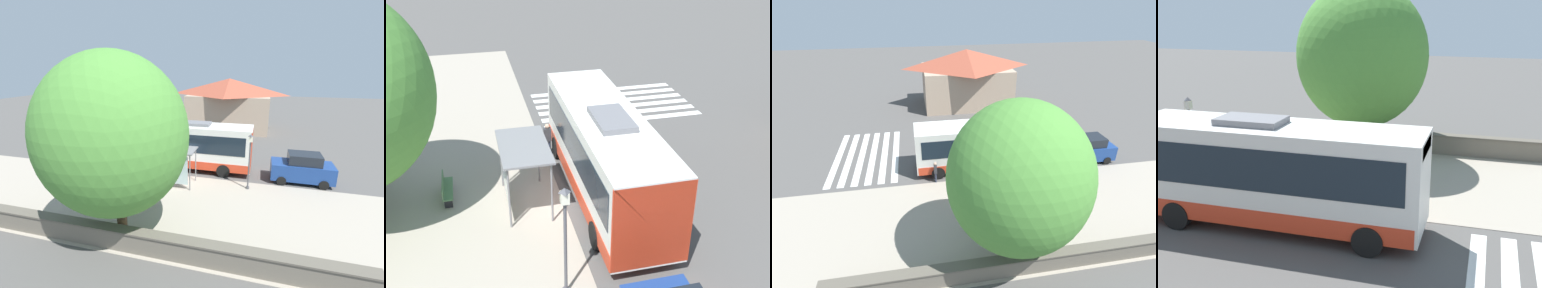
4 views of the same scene
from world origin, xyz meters
TOP-DOWN VIEW (x-y plane):
  - ground_plane at (0.00, 0.00)m, footprint 120.00×120.00m
  - sidewalk_plaza at (-4.50, 0.00)m, footprint 9.00×44.00m
  - stone_wall at (-8.55, 0.00)m, footprint 0.60×20.00m
  - bus at (1.71, 0.16)m, footprint 2.71×10.26m
  - bus_shelter at (-1.63, 0.29)m, footprint 1.86×3.25m
  - pedestrian at (0.11, 3.99)m, footprint 0.34×0.22m
  - bench at (-4.53, 1.36)m, footprint 0.40×1.78m
  - street_lamp_near at (-0.98, -4.91)m, footprint 0.28×0.28m
  - shade_tree at (-7.61, 0.75)m, footprint 6.59×6.59m

SIDE VIEW (x-z plane):
  - ground_plane at x=0.00m, z-range 0.00..0.00m
  - sidewalk_plaza at x=-4.50m, z-range 0.00..0.02m
  - bench at x=-4.53m, z-range 0.04..0.92m
  - stone_wall at x=-8.55m, z-range 0.01..1.05m
  - pedestrian at x=0.11m, z-range 0.14..1.79m
  - bus at x=1.71m, z-range 0.06..3.90m
  - bus_shelter at x=-1.63m, z-range 0.87..3.46m
  - street_lamp_near at x=-0.98m, z-range 0.37..4.19m
  - shade_tree at x=-7.61m, z-range 0.71..9.40m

